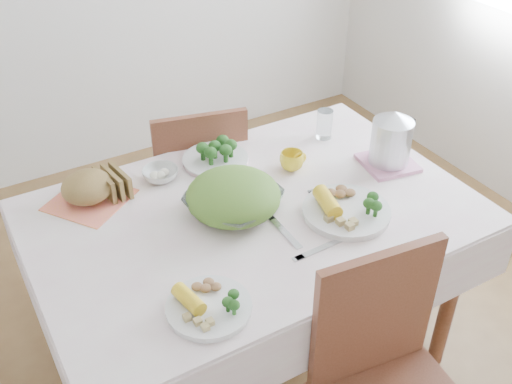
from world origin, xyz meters
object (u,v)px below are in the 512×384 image
dining_table (254,291)px  electric_kettle (392,137)px  yellow_mug (292,161)px  chair_far (196,182)px  dinner_plate_left (209,307)px  salad_bowl (234,203)px  dinner_plate_right (346,212)px

dining_table → electric_kettle: (0.59, -0.01, 0.51)m
dining_table → yellow_mug: 0.52m
chair_far → yellow_mug: (0.18, -0.51, 0.33)m
dinner_plate_left → chair_far: bearing=67.5°
dinner_plate_left → yellow_mug: bearing=39.7°
salad_bowl → dinner_plate_right: 0.38m
electric_kettle → chair_far: bearing=147.0°
yellow_mug → dinner_plate_right: bearing=-89.0°
dining_table → chair_far: 0.67m
dinner_plate_left → yellow_mug: (0.60, 0.49, 0.03)m
dinner_plate_left → yellow_mug: 0.77m
dining_table → dinner_plate_left: dinner_plate_left is taller
dinner_plate_left → electric_kettle: bearing=19.8°
salad_bowl → dinner_plate_right: (0.32, -0.21, -0.03)m
chair_far → dinner_plate_left: size_ratio=3.68×
salad_bowl → dinner_plate_left: salad_bowl is taller
dining_table → electric_kettle: size_ratio=6.58×
dining_table → salad_bowl: (-0.06, 0.03, 0.42)m
dining_table → dinner_plate_right: dinner_plate_right is taller
salad_bowl → yellow_mug: bearing=21.5°
dining_table → salad_bowl: size_ratio=4.60×
dining_table → dinner_plate_right: (0.26, -0.18, 0.40)m
chair_far → dinner_plate_left: 1.13m
dining_table → dinner_plate_right: bearing=-34.5°
dinner_plate_right → chair_far: bearing=102.5°
chair_far → salad_bowl: 0.73m
dinner_plate_right → dining_table: bearing=145.5°
yellow_mug → electric_kettle: (0.34, -0.16, 0.08)m
dinner_plate_left → electric_kettle: 1.00m
yellow_mug → salad_bowl: bearing=-158.5°
dining_table → salad_bowl: 0.43m
chair_far → electric_kettle: bearing=141.1°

